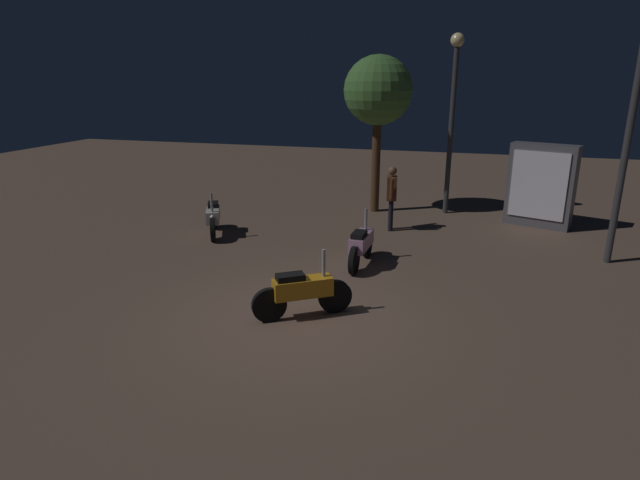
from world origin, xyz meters
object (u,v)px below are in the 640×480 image
Objects in this scene: streetlamp_near at (636,89)px; person_rider_beside at (392,193)px; motorcycle_white_parked_left at (213,217)px; streetlamp_far at (453,102)px; motorcycle_pink_parked_right at (361,245)px; motorcycle_orange_foreground at (302,292)px; kiosk_billboard at (541,186)px.

person_rider_beside is at bearing 166.46° from streetlamp_near.
motorcycle_white_parked_left is 0.32× the size of streetlamp_far.
motorcycle_pink_parked_right is 1.03× the size of person_rider_beside.
motorcycle_orange_foreground is at bearing -105.30° from person_rider_beside.
streetlamp_near is at bearing 4.67° from motorcycle_orange_foreground.
streetlamp_far is at bearing 2.93° from kiosk_billboard.
motorcycle_pink_parked_right is 0.35× the size of streetlamp_far.
motorcycle_orange_foreground is at bearing 78.40° from kiosk_billboard.
streetlamp_far reaches higher than motorcycle_pink_parked_right.
motorcycle_orange_foreground is at bearing 173.91° from motorcycle_pink_parked_right.
streetlamp_far is 3.16m from kiosk_billboard.
person_rider_beside is 0.77× the size of kiosk_billboard.
motorcycle_orange_foreground and motorcycle_white_parked_left have the same top height.
streetlamp_far is at bearing -13.66° from motorcycle_pink_parked_right.
streetlamp_far is 2.27× the size of kiosk_billboard.
motorcycle_white_parked_left is at bearing 76.23° from motorcycle_pink_parked_right.
person_rider_beside is 0.29× the size of streetlamp_near.
streetlamp_far is (1.81, 7.53, 2.61)m from motorcycle_orange_foreground.
person_rider_beside is 0.34× the size of streetlamp_far.
motorcycle_orange_foreground is 5.44m from person_rider_beside.
person_rider_beside is at bearing -119.78° from streetlamp_far.
motorcycle_pink_parked_right is at bearing -162.06° from streetlamp_near.
motorcycle_orange_foreground is 8.17m from streetlamp_far.
motorcycle_white_parked_left is at bearing -144.85° from streetlamp_far.
streetlamp_near is at bearing -69.57° from motorcycle_pink_parked_right.
person_rider_beside is (4.08, 1.59, 0.52)m from motorcycle_white_parked_left.
kiosk_billboard is (4.16, 6.82, 0.61)m from motorcycle_orange_foreground.
motorcycle_white_parked_left is 9.33m from streetlamp_near.
person_rider_beside is 5.48m from streetlamp_near.
person_rider_beside reaches higher than motorcycle_white_parked_left.
streetlamp_far is at bearing 51.12° from person_rider_beside.
motorcycle_pink_parked_right is (3.90, -1.14, 0.00)m from motorcycle_white_parked_left.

